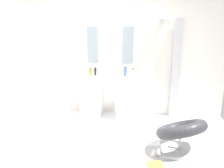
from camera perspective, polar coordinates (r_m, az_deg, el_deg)
ground_plane at (r=3.77m, az=-3.30°, el=-16.56°), size 4.80×3.60×0.04m
rear_partition at (r=4.89m, az=-0.37°, el=7.36°), size 4.80×0.10×2.60m
pedestal_sink_left at (r=4.78m, az=-5.29°, el=-2.88°), size 0.43×0.43×1.04m
pedestal_sink_right at (r=4.70m, az=3.68°, el=-3.19°), size 0.43×0.43×1.04m
vanity_mirror_left at (r=4.85m, az=-4.91°, el=9.84°), size 0.22×0.03×0.76m
vanity_mirror_right at (r=4.77m, az=4.05°, el=9.76°), size 0.22×0.03×0.76m
shower_column at (r=4.84m, az=15.52°, el=4.09°), size 0.49×0.24×2.05m
lounge_chair at (r=3.68m, az=17.00°, el=-11.52°), size 1.10×1.10×0.65m
area_rug at (r=3.60m, az=6.81°, el=-17.87°), size 1.18×0.69×0.01m
magazine_ochre at (r=3.46m, az=10.66°, el=-19.23°), size 0.23×0.16×0.02m
coffee_mug at (r=3.64m, az=10.62°, el=-16.73°), size 0.08×0.08×0.09m
soap_bottle_amber at (r=4.54m, az=-5.47°, el=2.95°), size 0.06×0.06×0.15m
soap_bottle_white at (r=4.55m, az=5.40°, el=2.94°), size 0.06×0.06×0.14m
soap_bottle_grey at (r=4.67m, az=-4.05°, el=3.20°), size 0.05×0.05×0.13m
soap_bottle_blue at (r=4.45m, az=3.38°, el=3.05°), size 0.06×0.06×0.19m
soap_bottle_black at (r=4.55m, az=-4.25°, el=3.11°), size 0.04×0.04×0.16m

